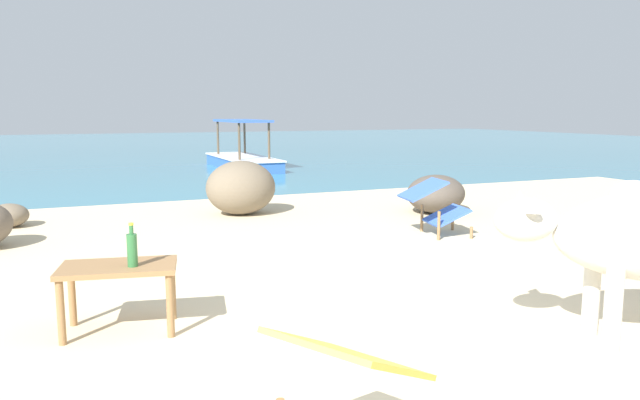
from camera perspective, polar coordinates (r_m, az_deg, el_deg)
sand_beach at (r=4.06m, az=11.73°, el=-13.58°), size 18.00×14.00×0.04m
water_surface at (r=25.22m, az=-17.99°, el=4.57°), size 60.00×36.00×0.03m
low_bench_table at (r=4.30m, az=-18.60°, el=-6.89°), size 0.83×0.58×0.47m
bottle at (r=4.19m, az=-17.42°, el=-4.47°), size 0.07×0.07×0.30m
deck_chair_near at (r=7.33m, az=10.84°, el=-0.38°), size 0.85×0.67×0.68m
shore_rock_large at (r=8.76m, az=-7.53°, el=1.17°), size 1.12×1.01×0.78m
shore_rock_medium at (r=8.75m, az=-27.47°, el=-1.31°), size 0.66×0.67×0.31m
shore_rock_small at (r=9.04m, az=10.95°, el=0.60°), size 1.34×1.33×0.56m
boat_blue at (r=16.13m, az=-7.38°, el=3.98°), size 1.19×3.68×1.29m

